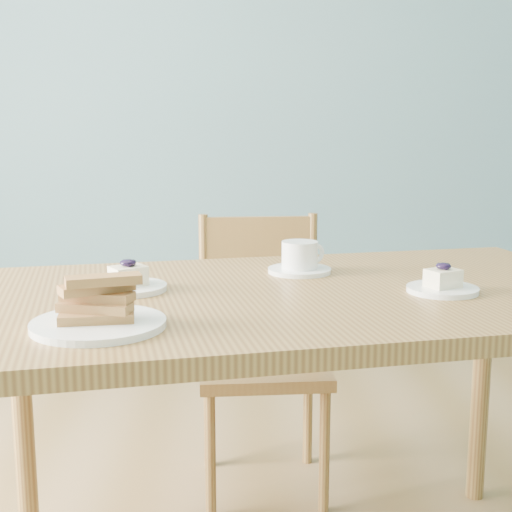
{
  "coord_description": "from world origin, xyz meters",
  "views": [
    {
      "loc": [
        0.1,
        -1.4,
        1.1
      ],
      "look_at": [
        0.16,
        0.15,
        0.82
      ],
      "focal_mm": 50.0,
      "sensor_mm": 36.0,
      "label": 1
    }
  ],
  "objects_px": {
    "cheesecake_plate_far": "(129,283)",
    "biscotti_plate": "(98,312)",
    "dining_chair": "(262,352)",
    "coffee_cup": "(300,259)",
    "cheesecake_plate_near": "(443,285)",
    "dining_table": "(307,323)"
  },
  "relations": [
    {
      "from": "cheesecake_plate_far",
      "to": "biscotti_plate",
      "type": "relative_size",
      "value": 0.69
    },
    {
      "from": "dining_chair",
      "to": "coffee_cup",
      "type": "distance_m",
      "value": 0.53
    },
    {
      "from": "biscotti_plate",
      "to": "cheesecake_plate_near",
      "type": "bearing_deg",
      "value": 19.85
    },
    {
      "from": "dining_table",
      "to": "cheesecake_plate_far",
      "type": "relative_size",
      "value": 9.32
    },
    {
      "from": "dining_chair",
      "to": "cheesecake_plate_near",
      "type": "height_order",
      "value": "dining_chair"
    },
    {
      "from": "cheesecake_plate_far",
      "to": "biscotti_plate",
      "type": "distance_m",
      "value": 0.29
    },
    {
      "from": "cheesecake_plate_near",
      "to": "dining_table",
      "type": "bearing_deg",
      "value": 173.28
    },
    {
      "from": "dining_table",
      "to": "dining_chair",
      "type": "xyz_separation_m",
      "value": [
        -0.07,
        0.57,
        -0.25
      ]
    },
    {
      "from": "dining_table",
      "to": "coffee_cup",
      "type": "bearing_deg",
      "value": 78.44
    },
    {
      "from": "coffee_cup",
      "to": "biscotti_plate",
      "type": "bearing_deg",
      "value": -155.79
    },
    {
      "from": "cheesecake_plate_near",
      "to": "cheesecake_plate_far",
      "type": "height_order",
      "value": "cheesecake_plate_far"
    },
    {
      "from": "dining_table",
      "to": "cheesecake_plate_near",
      "type": "distance_m",
      "value": 0.3
    },
    {
      "from": "dining_table",
      "to": "cheesecake_plate_far",
      "type": "bearing_deg",
      "value": 168.32
    },
    {
      "from": "dining_chair",
      "to": "cheesecake_plate_near",
      "type": "relative_size",
      "value": 5.46
    },
    {
      "from": "dining_chair",
      "to": "cheesecake_plate_near",
      "type": "bearing_deg",
      "value": -61.97
    },
    {
      "from": "dining_chair",
      "to": "cheesecake_plate_far",
      "type": "distance_m",
      "value": 0.73
    },
    {
      "from": "dining_table",
      "to": "biscotti_plate",
      "type": "height_order",
      "value": "biscotti_plate"
    },
    {
      "from": "dining_table",
      "to": "coffee_cup",
      "type": "xyz_separation_m",
      "value": [
        0.0,
        0.18,
        0.11
      ]
    },
    {
      "from": "cheesecake_plate_near",
      "to": "dining_chair",
      "type": "bearing_deg",
      "value": 120.75
    },
    {
      "from": "dining_table",
      "to": "coffee_cup",
      "type": "distance_m",
      "value": 0.21
    },
    {
      "from": "cheesecake_plate_far",
      "to": "biscotti_plate",
      "type": "bearing_deg",
      "value": -92.6
    },
    {
      "from": "dining_chair",
      "to": "coffee_cup",
      "type": "xyz_separation_m",
      "value": [
        0.08,
        -0.39,
        0.36
      ]
    }
  ]
}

